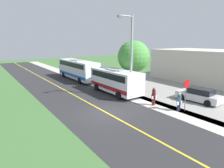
# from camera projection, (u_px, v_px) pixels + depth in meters

# --- Properties ---
(ground_plane) EXTENTS (120.00, 120.00, 0.00)m
(ground_plane) POSITION_uv_depth(u_px,v_px,m) (107.00, 113.00, 16.91)
(ground_plane) COLOR #3D6633
(road_surface) EXTENTS (8.00, 100.00, 0.01)m
(road_surface) POSITION_uv_depth(u_px,v_px,m) (107.00, 113.00, 16.91)
(road_surface) COLOR #28282B
(road_surface) RESTS_ON ground
(sidewalk) EXTENTS (2.40, 100.00, 0.01)m
(sidewalk) POSITION_uv_depth(u_px,v_px,m) (149.00, 102.00, 19.81)
(sidewalk) COLOR #B2ADA3
(sidewalk) RESTS_ON ground
(parking_lot_surface) EXTENTS (14.00, 36.00, 0.01)m
(parking_lot_surface) POSITION_uv_depth(u_px,v_px,m) (214.00, 98.00, 21.42)
(parking_lot_surface) COLOR gray
(parking_lot_surface) RESTS_ON ground
(road_centre_line) EXTENTS (0.16, 100.00, 0.00)m
(road_centre_line) POSITION_uv_depth(u_px,v_px,m) (107.00, 113.00, 16.91)
(road_centre_line) COLOR gold
(road_centre_line) RESTS_ON ground
(shuttle_bus_front) EXTENTS (2.74, 7.69, 2.94)m
(shuttle_bus_front) POSITION_uv_depth(u_px,v_px,m) (115.00, 80.00, 23.11)
(shuttle_bus_front) COLOR white
(shuttle_bus_front) RESTS_ON ground
(transit_bus_rear) EXTENTS (2.75, 10.56, 3.23)m
(transit_bus_rear) POSITION_uv_depth(u_px,v_px,m) (78.00, 69.00, 31.57)
(transit_bus_rear) COLOR silver
(transit_bus_rear) RESTS_ON ground
(pedestrian_with_bags) EXTENTS (0.72, 0.34, 1.69)m
(pedestrian_with_bags) POSITION_uv_depth(u_px,v_px,m) (179.00, 101.00, 17.24)
(pedestrian_with_bags) COLOR #1E2347
(pedestrian_with_bags) RESTS_ON ground
(pedestrian_waiting) EXTENTS (0.72, 0.34, 1.82)m
(pedestrian_waiting) POSITION_uv_depth(u_px,v_px,m) (154.00, 96.00, 18.76)
(pedestrian_waiting) COLOR #4C1919
(pedestrian_waiting) RESTS_ON ground
(stop_sign) EXTENTS (0.76, 0.07, 2.88)m
(stop_sign) POSITION_uv_depth(u_px,v_px,m) (186.00, 90.00, 17.03)
(stop_sign) COLOR slate
(stop_sign) RESTS_ON ground
(street_light_pole) EXTENTS (1.97, 0.24, 8.84)m
(street_light_pole) POSITION_uv_depth(u_px,v_px,m) (131.00, 54.00, 20.74)
(street_light_pole) COLOR #9E9EA3
(street_light_pole) RESTS_ON ground
(parked_car_near) EXTENTS (2.30, 4.54, 1.45)m
(parked_car_near) POSITION_uv_depth(u_px,v_px,m) (199.00, 95.00, 20.00)
(parked_car_near) COLOR silver
(parked_car_near) RESTS_ON ground
(tree_curbside) EXTENTS (4.03, 4.03, 6.31)m
(tree_curbside) POSITION_uv_depth(u_px,v_px,m) (133.00, 57.00, 24.20)
(tree_curbside) COLOR brown
(tree_curbside) RESTS_ON ground
(commercial_building) EXTENTS (10.00, 18.11, 4.86)m
(commercial_building) POSITION_uv_depth(u_px,v_px,m) (216.00, 66.00, 29.66)
(commercial_building) COLOR beige
(commercial_building) RESTS_ON ground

